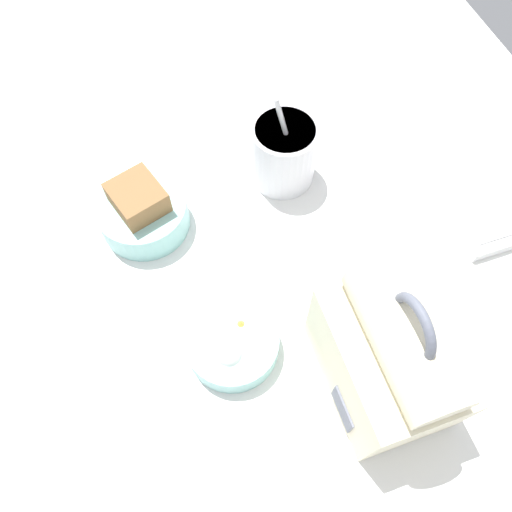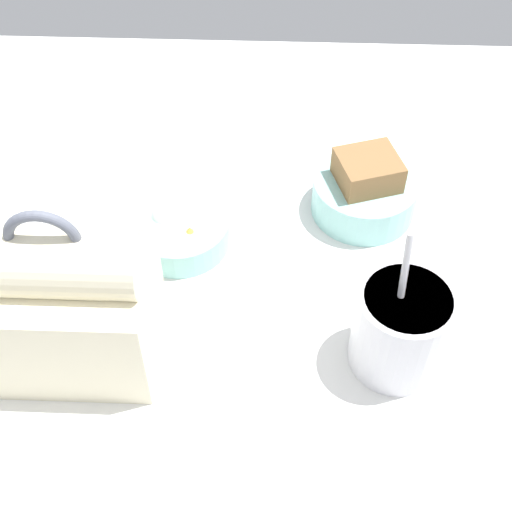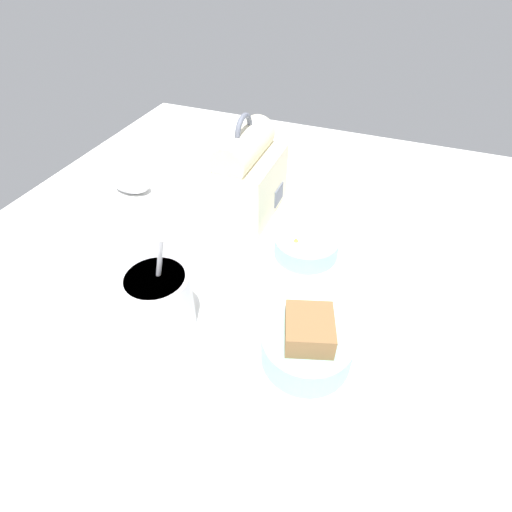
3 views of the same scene
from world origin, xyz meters
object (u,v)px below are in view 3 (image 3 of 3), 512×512
(bento_bowl_sandwich, at_px, (307,345))
(bento_bowl_snacks, at_px, (306,245))
(soup_cup, at_px, (160,301))
(computer_mouse, at_px, (132,184))
(keyboard, at_px, (49,259))
(lunch_bag, at_px, (245,176))

(bento_bowl_sandwich, height_order, bento_bowl_snacks, bento_bowl_sandwich)
(soup_cup, relative_size, bento_bowl_sandwich, 1.33)
(bento_bowl_sandwich, xyz_separation_m, bento_bowl_snacks, (0.22, 0.06, -0.01))
(computer_mouse, bearing_deg, soup_cup, -138.76)
(keyboard, height_order, bento_bowl_snacks, bento_bowl_snacks)
(soup_cup, bearing_deg, bento_bowl_sandwich, -84.80)
(bento_bowl_sandwich, xyz_separation_m, computer_mouse, (0.29, 0.49, -0.01))
(bento_bowl_sandwich, relative_size, computer_mouse, 1.46)
(bento_bowl_snacks, bearing_deg, bento_bowl_sandwich, -163.98)
(soup_cup, bearing_deg, bento_bowl_snacks, -32.81)
(keyboard, xyz_separation_m, bento_bowl_snacks, (0.20, -0.43, 0.01))
(lunch_bag, xyz_separation_m, bento_bowl_sandwich, (-0.32, -0.22, -0.05))
(keyboard, height_order, bento_bowl_sandwich, bento_bowl_sandwich)
(lunch_bag, distance_m, soup_cup, 0.34)
(lunch_bag, relative_size, bento_bowl_sandwich, 1.62)
(lunch_bag, relative_size, soup_cup, 1.22)
(bento_bowl_sandwich, bearing_deg, bento_bowl_snacks, 16.02)
(bento_bowl_sandwich, height_order, computer_mouse, bento_bowl_sandwich)
(bento_bowl_sandwich, bearing_deg, lunch_bag, 35.41)
(keyboard, bearing_deg, computer_mouse, 0.47)
(keyboard, xyz_separation_m, soup_cup, (-0.05, -0.27, 0.04))
(bento_bowl_sandwich, relative_size, bento_bowl_snacks, 1.08)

